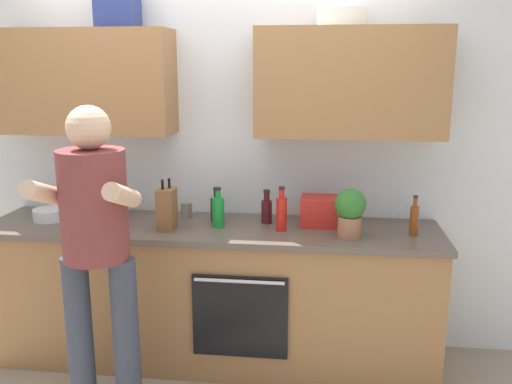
{
  "coord_description": "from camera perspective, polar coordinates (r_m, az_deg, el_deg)",
  "views": [
    {
      "loc": [
        0.68,
        -3.23,
        1.88
      ],
      "look_at": [
        0.3,
        -0.1,
        1.15
      ],
      "focal_mm": 38.63,
      "sensor_mm": 36.0,
      "label": 1
    }
  ],
  "objects": [
    {
      "name": "bottle_soy",
      "position": [
        3.52,
        -4.11,
        -1.7
      ],
      "size": [
        0.08,
        0.08,
        0.22
      ],
      "color": "black",
      "rests_on": "counter"
    },
    {
      "name": "back_wall_unit",
      "position": [
        3.59,
        -4.06,
        6.83
      ],
      "size": [
        4.0,
        0.38,
        2.5
      ],
      "color": "silver",
      "rests_on": "ground"
    },
    {
      "name": "knife_block",
      "position": [
        3.37,
        -9.23,
        -1.76
      ],
      "size": [
        0.1,
        0.14,
        0.31
      ],
      "color": "brown",
      "rests_on": "counter"
    },
    {
      "name": "cup_ceramic",
      "position": [
        3.46,
        -13.83,
        -2.96
      ],
      "size": [
        0.08,
        0.08,
        0.1
      ],
      "primitive_type": "cylinder",
      "color": "#BF4C47",
      "rests_on": "counter"
    },
    {
      "name": "mixing_bowl",
      "position": [
        3.8,
        -20.56,
        -2.18
      ],
      "size": [
        0.21,
        0.21,
        0.07
      ],
      "primitive_type": "cylinder",
      "color": "silver",
      "rests_on": "counter"
    },
    {
      "name": "potted_herb",
      "position": [
        3.22,
        9.72,
        -1.92
      ],
      "size": [
        0.18,
        0.18,
        0.29
      ],
      "color": "#9E6647",
      "rests_on": "counter"
    },
    {
      "name": "grocery_bag_produce",
      "position": [
        3.69,
        -15.29,
        -1.59
      ],
      "size": [
        0.24,
        0.22,
        0.16
      ],
      "primitive_type": "cube",
      "rotation": [
        0.0,
        0.0,
        0.17
      ],
      "color": "silver",
      "rests_on": "counter"
    },
    {
      "name": "grocery_bag_crisps",
      "position": [
        3.45,
        6.56,
        -1.98
      ],
      "size": [
        0.23,
        0.2,
        0.18
      ],
      "primitive_type": "cube",
      "rotation": [
        0.0,
        0.0,
        -0.02
      ],
      "color": "red",
      "rests_on": "counter"
    },
    {
      "name": "bottle_vinegar",
      "position": [
        3.35,
        16.06,
        -2.75
      ],
      "size": [
        0.05,
        0.05,
        0.24
      ],
      "color": "brown",
      "rests_on": "counter"
    },
    {
      "name": "bottle_soda",
      "position": [
        3.4,
        -3.94,
        -1.96
      ],
      "size": [
        0.08,
        0.08,
        0.25
      ],
      "color": "#198C33",
      "rests_on": "counter"
    },
    {
      "name": "bottle_wine",
      "position": [
        3.48,
        1.11,
        -1.84
      ],
      "size": [
        0.07,
        0.07,
        0.22
      ],
      "color": "#471419",
      "rests_on": "counter"
    },
    {
      "name": "bottle_hotsauce",
      "position": [
        3.32,
        2.66,
        -2.15
      ],
      "size": [
        0.06,
        0.06,
        0.27
      ],
      "color": "red",
      "rests_on": "counter"
    },
    {
      "name": "person_standing",
      "position": [
        2.95,
        -16.26,
        -4.81
      ],
      "size": [
        0.49,
        0.45,
        1.69
      ],
      "color": "#383D4C",
      "rests_on": "ground"
    },
    {
      "name": "counter",
      "position": [
        3.6,
        -4.61,
        -10.41
      ],
      "size": [
        2.84,
        0.67,
        0.9
      ],
      "color": "olive",
      "rests_on": "ground"
    },
    {
      "name": "cup_stoneware",
      "position": [
        3.63,
        -7.23,
        -1.88
      ],
      "size": [
        0.07,
        0.07,
        0.1
      ],
      "primitive_type": "cylinder",
      "color": "slate",
      "rests_on": "counter"
    },
    {
      "name": "ground_plane",
      "position": [
        3.8,
        -4.49,
        -16.67
      ],
      "size": [
        12.0,
        12.0,
        0.0
      ],
      "primitive_type": "plane",
      "color": "gray"
    }
  ]
}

